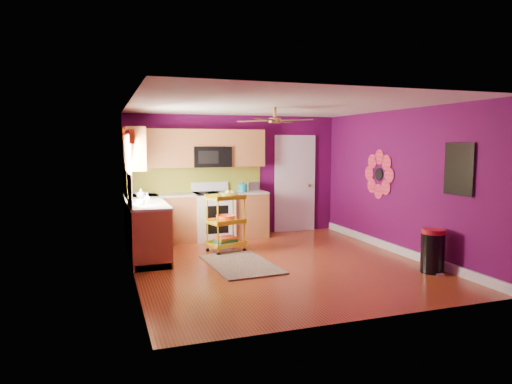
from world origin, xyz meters
name	(u,v)px	position (x,y,z in m)	size (l,w,h in m)	color
ground	(279,263)	(0.00, 0.00, 0.00)	(5.00, 5.00, 0.00)	maroon
room_envelope	(281,162)	(0.03, 0.00, 1.63)	(4.54, 5.04, 2.52)	#540947
lower_cabinets	(176,223)	(-1.35, 1.82, 0.43)	(2.81, 2.31, 0.94)	#995529
electric_range	(213,215)	(-0.55, 2.17, 0.48)	(0.76, 0.66, 1.13)	white
upper_cabinetry	(178,150)	(-1.24, 2.17, 1.80)	(2.80, 2.30, 1.26)	#995529
left_window	(129,155)	(-2.22, 1.05, 1.74)	(0.08, 1.35, 1.08)	white
panel_door	(295,185)	(1.35, 2.47, 1.02)	(0.95, 0.11, 2.15)	white
right_wall_art	(412,172)	(2.23, -0.34, 1.44)	(0.04, 2.74, 1.04)	black
ceiling_fan	(275,120)	(0.00, 0.20, 2.29)	(1.01, 1.01, 0.26)	#BF8C3F
shag_rug	(241,264)	(-0.60, 0.11, 0.01)	(0.95, 1.55, 0.02)	black
rolling_cart	(226,220)	(-0.58, 1.06, 0.57)	(0.71, 0.60, 1.10)	yellow
trash_can	(433,251)	(1.98, -1.21, 0.33)	(0.40, 0.41, 0.65)	black
teal_kettle	(243,188)	(0.06, 2.15, 1.02)	(0.18, 0.18, 0.21)	#12798C
toaster	(253,186)	(0.33, 2.30, 1.03)	(0.22, 0.15, 0.18)	beige
soap_bottle_a	(147,198)	(-1.95, 0.92, 1.03)	(0.08, 0.08, 0.17)	#EA3F72
soap_bottle_b	(141,194)	(-1.99, 1.64, 1.03)	(0.14, 0.14, 0.18)	white
counter_dish	(142,194)	(-1.95, 2.03, 0.97)	(0.27, 0.27, 0.07)	white
counter_cup	(141,202)	(-2.07, 0.74, 0.99)	(0.12, 0.12, 0.10)	white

